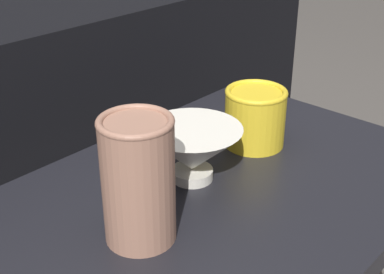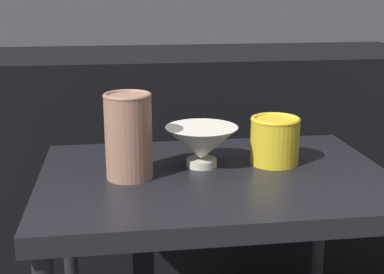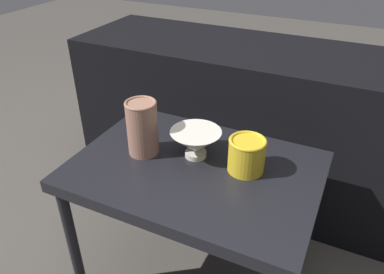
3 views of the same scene
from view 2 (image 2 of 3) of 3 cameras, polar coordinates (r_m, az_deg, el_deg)
table at (r=1.19m, az=2.46°, el=-6.28°), size 0.76×0.53×0.51m
couch_backdrop at (r=1.80m, az=-1.20°, el=-2.13°), size 1.59×0.50×0.70m
bowl at (r=1.19m, az=1.02°, el=-0.73°), size 0.16×0.16×0.09m
vase_textured_left at (r=1.12m, az=-6.78°, el=0.17°), size 0.10×0.10×0.18m
vase_colorful_right at (r=1.23m, az=8.82°, el=-0.25°), size 0.11×0.11×0.11m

